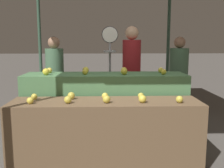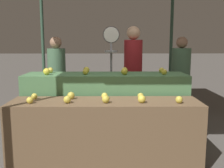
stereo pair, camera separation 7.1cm
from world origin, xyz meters
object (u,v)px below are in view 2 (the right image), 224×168
at_px(person_vendor_at_scale, 133,69).
at_px(produce_scale, 111,57).
at_px(person_customer_left, 181,74).
at_px(person_customer_right, 57,74).

bearing_deg(person_vendor_at_scale, produce_scale, 54.96).
bearing_deg(produce_scale, person_customer_left, 22.71).
distance_m(person_vendor_at_scale, person_customer_right, 1.34).
relative_size(produce_scale, person_vendor_at_scale, 0.99).
xyz_separation_m(person_vendor_at_scale, person_customer_left, (0.89, 0.28, -0.12)).
height_order(person_customer_left, person_customer_right, person_customer_left).
bearing_deg(person_vendor_at_scale, person_customer_left, -141.04).
distance_m(produce_scale, person_customer_left, 1.41).
distance_m(produce_scale, person_vendor_at_scale, 0.49).
relative_size(person_vendor_at_scale, person_customer_left, 1.11).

